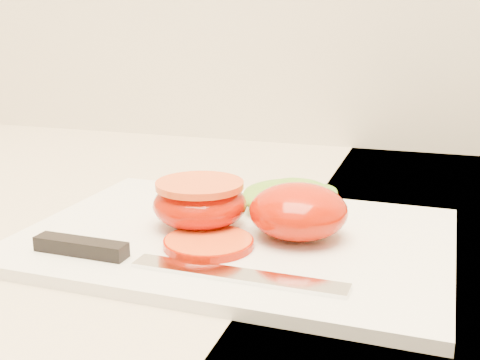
% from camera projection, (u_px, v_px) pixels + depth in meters
% --- Properties ---
extents(cutting_board, '(0.37, 0.27, 0.01)m').
position_uv_depth(cutting_board, '(236.00, 238.00, 0.52)').
color(cutting_board, white).
rests_on(cutting_board, counter).
extents(tomato_half_dome, '(0.08, 0.08, 0.05)m').
position_uv_depth(tomato_half_dome, '(298.00, 211.00, 0.51)').
color(tomato_half_dome, '#BF1100').
rests_on(tomato_half_dome, cutting_board).
extents(tomato_half_cut, '(0.08, 0.08, 0.04)m').
position_uv_depth(tomato_half_cut, '(200.00, 202.00, 0.53)').
color(tomato_half_cut, '#BF1100').
rests_on(tomato_half_cut, cutting_board).
extents(tomato_slice_0, '(0.07, 0.07, 0.01)m').
position_uv_depth(tomato_slice_0, '(209.00, 243.00, 0.49)').
color(tomato_slice_0, orange).
rests_on(tomato_slice_0, cutting_board).
extents(lettuce_leaf_0, '(0.13, 0.12, 0.02)m').
position_uv_depth(lettuce_leaf_0, '(293.00, 198.00, 0.58)').
color(lettuce_leaf_0, '#7EA72C').
rests_on(lettuce_leaf_0, cutting_board).
extents(knife, '(0.25, 0.03, 0.01)m').
position_uv_depth(knife, '(139.00, 257.00, 0.46)').
color(knife, silver).
rests_on(knife, cutting_board).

